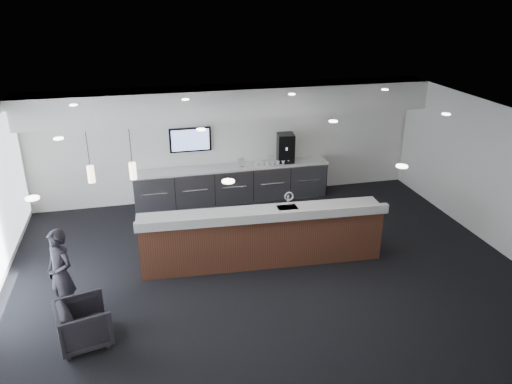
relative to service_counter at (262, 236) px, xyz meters
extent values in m
plane|color=black|center=(0.01, -0.39, -0.58)|extent=(10.00, 10.00, 0.00)
cube|color=black|center=(0.01, -0.39, 2.42)|extent=(10.00, 8.00, 0.02)
cube|color=white|center=(0.01, 3.61, 0.92)|extent=(10.00, 0.02, 3.00)
cube|color=white|center=(5.01, -0.39, 0.92)|extent=(0.02, 8.00, 3.00)
cube|color=white|center=(0.01, 3.16, 2.07)|extent=(10.00, 0.90, 0.70)
cube|color=white|center=(0.01, 3.58, 1.02)|extent=(9.80, 0.06, 1.40)
cube|color=#9C9EA5|center=(0.01, 3.25, -0.13)|extent=(5.00, 0.60, 0.90)
cube|color=silver|center=(0.01, 3.25, 0.35)|extent=(5.06, 0.66, 0.05)
cylinder|color=silver|center=(-1.99, 2.93, -0.08)|extent=(0.60, 0.02, 0.02)
cylinder|color=silver|center=(-0.99, 2.93, -0.08)|extent=(0.60, 0.02, 0.02)
cylinder|color=silver|center=(0.01, 2.93, -0.08)|extent=(0.60, 0.02, 0.02)
cylinder|color=silver|center=(1.01, 2.93, -0.08)|extent=(0.60, 0.02, 0.02)
cylinder|color=silver|center=(2.01, 2.93, -0.08)|extent=(0.60, 0.02, 0.02)
cube|color=black|center=(-0.99, 3.52, 1.07)|extent=(1.05, 0.07, 0.62)
cube|color=#2D4AB5|center=(-0.99, 3.48, 1.07)|extent=(0.95, 0.01, 0.54)
cylinder|color=#F8ECC1|center=(-2.39, 0.41, 1.67)|extent=(0.12, 0.12, 0.30)
cylinder|color=#F8ECC1|center=(-3.09, 0.41, 1.67)|extent=(0.12, 0.12, 0.30)
cube|color=#4B2719|center=(0.00, 0.01, -0.05)|extent=(4.86, 0.96, 1.05)
cube|color=silver|center=(0.00, 0.01, 0.50)|extent=(4.94, 1.05, 0.06)
cube|color=silver|center=(-0.02, -0.37, 0.59)|extent=(4.90, 0.41, 0.18)
cylinder|color=silver|center=(0.55, 0.08, 0.67)|extent=(0.04, 0.04, 0.28)
torus|color=silver|center=(0.55, 0.02, 0.81)|extent=(0.19, 0.04, 0.19)
cube|color=black|center=(1.47, 3.32, 0.75)|extent=(0.48, 0.53, 0.74)
cube|color=silver|center=(1.47, 3.06, 0.38)|extent=(0.27, 0.12, 0.02)
cube|color=silver|center=(0.24, 3.14, 0.50)|extent=(0.18, 0.07, 0.25)
cube|color=silver|center=(1.05, 3.15, 0.50)|extent=(0.20, 0.05, 0.26)
imported|color=black|center=(-3.33, -1.78, -0.22)|extent=(0.94, 0.92, 0.72)
imported|color=black|center=(-3.70, -0.91, 0.22)|extent=(0.67, 0.68, 1.59)
imported|color=white|center=(1.49, 3.12, 0.42)|extent=(0.11, 0.11, 0.10)
imported|color=white|center=(1.35, 3.12, 0.42)|extent=(0.15, 0.15, 0.10)
imported|color=white|center=(1.21, 3.12, 0.42)|extent=(0.13, 0.13, 0.10)
imported|color=white|center=(1.07, 3.12, 0.42)|extent=(0.14, 0.14, 0.10)
imported|color=white|center=(0.93, 3.12, 0.42)|extent=(0.15, 0.15, 0.10)
imported|color=white|center=(0.79, 3.12, 0.42)|extent=(0.12, 0.12, 0.10)
imported|color=white|center=(0.65, 3.12, 0.42)|extent=(0.15, 0.15, 0.10)
camera|label=1|loc=(-2.21, -8.64, 4.66)|focal=35.00mm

